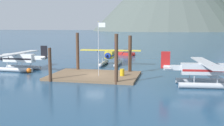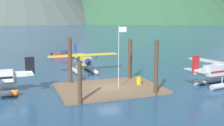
# 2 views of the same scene
# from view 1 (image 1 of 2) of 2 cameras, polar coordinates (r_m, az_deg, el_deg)

# --- Properties ---
(ground_plane) EXTENTS (1200.00, 1200.00, 0.00)m
(ground_plane) POSITION_cam_1_polar(r_m,az_deg,el_deg) (34.76, -3.84, -3.01)
(ground_plane) COLOR navy
(dock_platform) EXTENTS (11.52, 8.20, 0.30)m
(dock_platform) POSITION_cam_1_polar(r_m,az_deg,el_deg) (34.73, -3.84, -2.76)
(dock_platform) COLOR brown
(dock_platform) RESTS_ON ground
(piling_near_left) EXTENTS (0.39, 0.39, 4.08)m
(piling_near_left) POSITION_cam_1_polar(r_m,az_deg,el_deg) (32.20, -13.38, -0.38)
(piling_near_left) COLOR #4C3323
(piling_near_left) RESTS_ON ground
(piling_near_right) EXTENTS (0.41, 0.41, 5.79)m
(piling_near_right) POSITION_cam_1_polar(r_m,az_deg,el_deg) (29.64, 0.94, 0.80)
(piling_near_right) COLOR #4C3323
(piling_near_right) RESTS_ON ground
(piling_far_left) EXTENTS (0.45, 0.45, 5.72)m
(piling_far_left) POSITION_cam_1_polar(r_m,az_deg,el_deg) (38.94, -7.51, 2.35)
(piling_far_left) COLOR #4C3323
(piling_far_left) RESTS_ON ground
(piling_far_right) EXTENTS (0.50, 0.50, 5.37)m
(piling_far_right) POSITION_cam_1_polar(r_m,az_deg,el_deg) (36.95, 3.94, 1.84)
(piling_far_right) COLOR #4C3323
(piling_far_right) RESTS_ON ground
(flagpole) EXTENTS (0.95, 0.10, 6.95)m
(flagpole) POSITION_cam_1_polar(r_m,az_deg,el_deg) (33.13, -2.78, 4.41)
(flagpole) COLOR silver
(flagpole) RESTS_ON dock_platform
(fuel_drum) EXTENTS (0.62, 0.62, 0.88)m
(fuel_drum) POSITION_cam_1_polar(r_m,az_deg,el_deg) (33.73, 2.23, -2.05)
(fuel_drum) COLOR gold
(fuel_drum) RESTS_ON dock_platform
(mooring_buoy) EXTENTS (0.71, 0.71, 0.71)m
(mooring_buoy) POSITION_cam_1_polar(r_m,az_deg,el_deg) (39.33, -17.68, -1.57)
(mooring_buoy) COLOR orange
(mooring_buoy) RESTS_ON ground
(seaplane_white_port_fwd) EXTENTS (7.98, 10.42, 3.84)m
(seaplane_white_port_fwd) POSITION_cam_1_polar(r_m,az_deg,el_deg) (41.83, -19.64, 0.57)
(seaplane_white_port_fwd) COLOR #B7BABF
(seaplane_white_port_fwd) RESTS_ON ground
(seaplane_silver_stbd_aft) EXTENTS (7.95, 10.49, 3.84)m
(seaplane_silver_stbd_aft) POSITION_cam_1_polar(r_m,az_deg,el_deg) (30.66, 19.34, -1.89)
(seaplane_silver_stbd_aft) COLOR #B7BABF
(seaplane_silver_stbd_aft) RESTS_ON ground
(seaplane_yellow_bow_centre) EXTENTS (10.44, 7.98, 3.84)m
(seaplane_yellow_bow_centre) POSITION_cam_1_polar(r_m,az_deg,el_deg) (45.11, -0.25, 1.52)
(seaplane_yellow_bow_centre) COLOR #B7BABF
(seaplane_yellow_bow_centre) RESTS_ON ground
(boat_red_open_north) EXTENTS (4.66, 2.89, 1.50)m
(boat_red_open_north) POSITION_cam_1_polar(r_m,az_deg,el_deg) (61.36, 3.15, 2.15)
(boat_red_open_north) COLOR #B2231E
(boat_red_open_north) RESTS_ON ground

